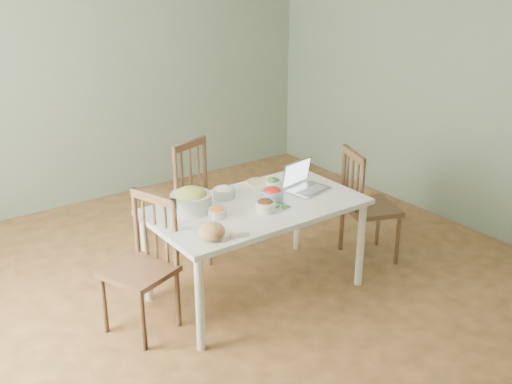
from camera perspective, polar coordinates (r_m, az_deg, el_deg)
floor at (r=4.81m, az=-1.88°, el=-9.56°), size 5.00×5.00×0.00m
wall_back at (r=6.43m, az=-14.88°, el=10.86°), size 5.00×0.00×2.70m
wall_right at (r=5.98m, az=18.48°, el=9.66°), size 0.00×5.00×2.70m
dining_table at (r=4.66m, az=0.00°, el=-5.37°), size 1.58×0.89×0.74m
chair_far at (r=5.26m, az=-4.56°, el=-0.69°), size 0.54×0.52×0.98m
chair_left at (r=4.24m, az=-10.93°, el=-7.01°), size 0.53×0.54×0.97m
chair_right at (r=5.23m, az=10.71°, el=-1.18°), size 0.54×0.55×0.98m
bread_boule at (r=3.96m, az=-4.14°, el=-3.71°), size 0.21×0.21×0.11m
butter_stick at (r=4.01m, az=-1.57°, el=-4.01°), size 0.13×0.07×0.03m
bowl_squash at (r=4.39m, az=-6.11°, el=-0.70°), size 0.31×0.31×0.17m
bowl_carrot at (r=4.29m, az=-3.63°, el=-1.88°), size 0.13×0.13×0.07m
bowl_onion at (r=4.62m, az=-3.02°, el=0.02°), size 0.22×0.22×0.09m
bowl_mushroom at (r=4.37m, az=0.87°, el=-1.27°), size 0.16×0.16×0.10m
bowl_redpep at (r=4.58m, az=1.54°, el=-0.14°), size 0.18×0.18×0.10m
bowl_broccoli at (r=4.81m, az=1.63°, el=0.86°), size 0.13×0.13×0.08m
flatbread at (r=4.90m, az=0.24°, el=0.90°), size 0.22×0.22×0.02m
basil_bunch at (r=4.46m, az=2.11°, el=-1.30°), size 0.19×0.19×0.02m
laptop at (r=4.73m, az=5.00°, el=1.37°), size 0.36×0.31×0.22m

